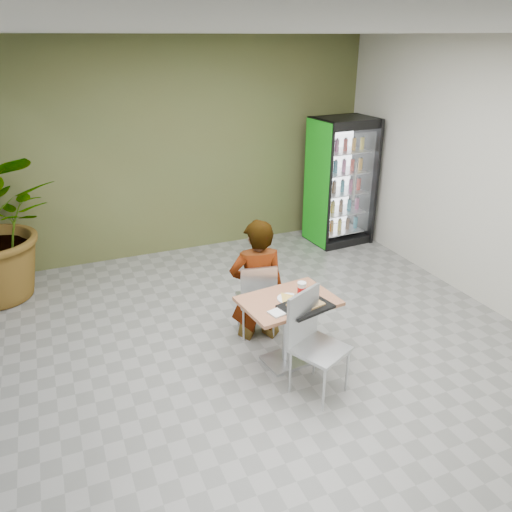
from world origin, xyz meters
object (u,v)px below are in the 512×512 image
object	(u,v)px
soda_cup	(302,290)
seated_woman	(257,291)
dining_table	(288,318)
chair_near	(311,335)
chair_far	(257,295)
beverage_fridge	(341,182)
cafeteria_tray	(306,306)

from	to	relation	value
soda_cup	seated_woman	bearing A→B (deg)	109.74
dining_table	chair_near	distance (m)	0.46
dining_table	chair_far	size ratio (longest dim) A/B	1.10
chair_near	beverage_fridge	world-z (taller)	beverage_fridge
chair_near	beverage_fridge	bearing A→B (deg)	29.75
soda_cup	cafeteria_tray	xyz separation A→B (m)	(-0.07, -0.22, -0.06)
chair_far	seated_woman	world-z (taller)	seated_woman
chair_far	cafeteria_tray	xyz separation A→B (m)	(0.17, -0.80, 0.23)
chair_near	seated_woman	size ratio (longest dim) A/B	0.60
dining_table	beverage_fridge	bearing A→B (deg)	50.29
dining_table	cafeteria_tray	distance (m)	0.32
chair_near	cafeteria_tray	size ratio (longest dim) A/B	2.14
dining_table	beverage_fridge	distance (m)	3.65
dining_table	soda_cup	bearing A→B (deg)	1.73
chair_near	seated_woman	distance (m)	1.09
dining_table	cafeteria_tray	world-z (taller)	cafeteria_tray
chair_near	beverage_fridge	distance (m)	3.99
seated_woman	cafeteria_tray	bearing A→B (deg)	111.41
dining_table	chair_near	size ratio (longest dim) A/B	0.98
chair_near	beverage_fridge	xyz separation A→B (m)	(2.29, 3.24, 0.41)
chair_far	dining_table	bearing A→B (deg)	109.90
dining_table	soda_cup	world-z (taller)	soda_cup
seated_woman	beverage_fridge	distance (m)	3.24
dining_table	chair_far	bearing A→B (deg)	99.01
dining_table	cafeteria_tray	bearing A→B (deg)	-69.13
beverage_fridge	chair_near	bearing A→B (deg)	-129.02
chair_far	chair_near	distance (m)	1.05
seated_woman	beverage_fridge	bearing A→B (deg)	-127.03
chair_far	soda_cup	world-z (taller)	soda_cup
soda_cup	beverage_fridge	world-z (taller)	beverage_fridge
soda_cup	chair_near	bearing A→B (deg)	-105.55
cafeteria_tray	dining_table	bearing A→B (deg)	110.87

